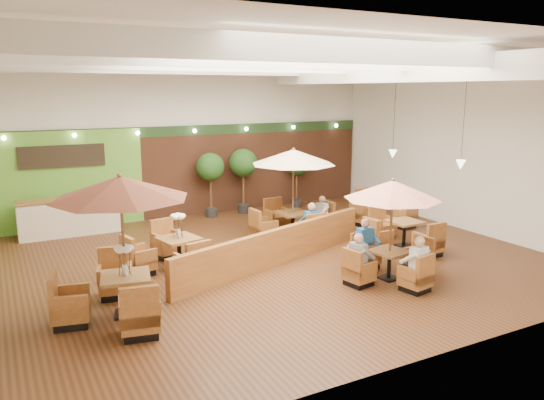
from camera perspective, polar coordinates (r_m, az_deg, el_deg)
room at (r=14.84m, az=-1.49°, el=8.56°), size 14.04×14.00×5.52m
service_counter at (r=17.68m, az=-20.92°, el=-1.69°), size 3.00×0.75×1.18m
booth_divider at (r=13.75m, az=0.52°, el=-5.07°), size 6.56×2.41×0.95m
table_0 at (r=10.71m, az=-16.24°, el=-1.70°), size 2.82×2.95×2.90m
table_1 at (r=12.73m, az=12.75°, el=-1.10°), size 2.48×2.48×2.46m
table_2 at (r=15.98m, az=2.29°, el=2.46°), size 2.71×2.71×2.78m
table_3 at (r=13.60m, az=-11.05°, el=-5.55°), size 1.97×2.85×1.59m
table_4 at (r=15.64m, az=13.26°, el=-3.74°), size 1.73×2.58×0.97m
table_5 at (r=18.45m, az=11.37°, el=-1.29°), size 1.85×2.68×0.97m
topiary_0 at (r=18.82m, az=-6.65°, el=3.29°), size 0.99×0.99×2.30m
topiary_1 at (r=19.31m, az=-3.11°, el=3.74°), size 1.02×1.02×2.37m
topiary_2 at (r=20.38m, az=2.69°, el=3.68°), size 0.92×0.92×2.14m
diner_0 at (r=12.33m, az=15.28°, el=-6.07°), size 0.45×0.39×0.84m
diner_1 at (r=13.62m, az=10.11°, el=-4.14°), size 0.41×0.32×0.83m
diner_2 at (r=12.42m, az=9.39°, el=-5.74°), size 0.38×0.43×0.80m
diner_3 at (r=15.36m, az=4.18°, el=-2.16°), size 0.41×0.32×0.84m
diner_4 at (r=16.73m, az=5.27°, el=-1.14°), size 0.32×0.38×0.74m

